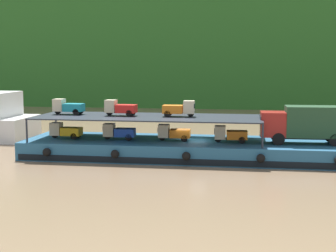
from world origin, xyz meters
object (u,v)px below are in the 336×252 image
Objects in this scene: mini_truck_lower_stern at (65,131)px; mini_truck_upper_stern at (68,107)px; mini_truck_lower_aft at (119,132)px; mini_truck_lower_mid at (174,133)px; mini_truck_lower_fore at (230,134)px; covered_lorry at (305,123)px; cargo_barge at (192,149)px; mini_truck_upper_fore at (179,109)px; mini_truck_upper_mid at (120,108)px.

mini_truck_upper_stern reaches higher than mini_truck_lower_stern.
mini_truck_upper_stern is (-4.94, 1.10, 2.00)m from mini_truck_lower_aft.
mini_truck_lower_aft is 1.00× the size of mini_truck_lower_mid.
mini_truck_lower_aft is at bearing 179.64° from mini_truck_lower_fore.
mini_truck_lower_aft is at bearing -178.59° from mini_truck_lower_mid.
covered_lorry reaches higher than mini_truck_lower_aft.
cargo_barge is 10.42× the size of mini_truck_upper_fore.
mini_truck_upper_mid is at bearing 8.89° from mini_truck_lower_stern.
mini_truck_lower_stern is at bearing -179.88° from mini_truck_lower_fore.
mini_truck_upper_fore reaches higher than mini_truck_lower_stern.
mini_truck_upper_mid is at bearing -178.95° from mini_truck_upper_fore.
mini_truck_lower_aft is at bearing -12.54° from mini_truck_upper_stern.
mini_truck_upper_stern is (-20.61, 1.00, 1.00)m from covered_lorry.
mini_truck_lower_mid and mini_truck_lower_fore have the same top height.
mini_truck_upper_fore is (-4.39, 0.81, 2.00)m from mini_truck_lower_fore.
mini_truck_lower_aft is at bearing 1.06° from mini_truck_lower_stern.
mini_truck_lower_aft is (4.79, 0.09, 0.00)m from mini_truck_lower_stern.
mini_truck_lower_aft is at bearing -171.73° from mini_truck_upper_fore.
mini_truck_upper_stern is 4.94m from mini_truck_upper_mid.
mini_truck_upper_fore is (10.12, -0.35, 0.00)m from mini_truck_upper_stern.
mini_truck_upper_fore reaches higher than cargo_barge.
covered_lorry is 10.93m from mini_truck_lower_mid.
mini_truck_lower_fore is 1.00× the size of mini_truck_upper_stern.
mini_truck_lower_fore is at bearing -0.36° from mini_truck_lower_aft.
covered_lorry reaches higher than mini_truck_lower_fore.
covered_lorry is 2.83× the size of mini_truck_upper_stern.
cargo_barge is 10.26× the size of mini_truck_upper_stern.
cargo_barge is 6.49m from mini_truck_lower_aft.
cargo_barge is at bearing -14.02° from mini_truck_upper_fore.
mini_truck_lower_mid reaches higher than cargo_barge.
mini_truck_lower_mid is 9.97m from mini_truck_upper_stern.
mini_truck_lower_aft is 5.44m from mini_truck_upper_stern.
covered_lorry reaches higher than cargo_barge.
covered_lorry is 15.72m from mini_truck_upper_mid.
mini_truck_lower_stern is at bearing -178.94° from mini_truck_lower_aft.
covered_lorry is at bearing -2.03° from mini_truck_upper_mid.
cargo_barge is 10.29× the size of mini_truck_upper_mid.
mini_truck_upper_fore is (5.18, 0.75, 2.00)m from mini_truck_lower_aft.
mini_truck_upper_mid is at bearing 177.97° from covered_lorry.
mini_truck_lower_fore is 9.82m from mini_truck_upper_mid.
mini_truck_lower_aft is 0.99× the size of mini_truck_upper_stern.
mini_truck_lower_stern is 9.57m from mini_truck_lower_mid.
cargo_barge is at bearing -3.19° from mini_truck_upper_stern.
cargo_barge is at bearing -1.68° from mini_truck_upper_mid.
mini_truck_upper_mid reaches higher than mini_truck_lower_aft.
cargo_barge is 11.20m from mini_truck_lower_stern.
mini_truck_upper_stern is (-11.25, 0.63, 3.44)m from cargo_barge.
cargo_barge is 10.35× the size of mini_truck_lower_mid.
mini_truck_upper_stern is 10.13m from mini_truck_upper_fore.
cargo_barge is at bearing 13.05° from mini_truck_lower_mid.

